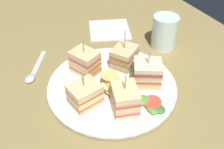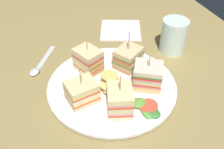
% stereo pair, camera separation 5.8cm
% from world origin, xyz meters
% --- Properties ---
extents(ground_plane, '(1.28, 0.91, 0.02)m').
position_xyz_m(ground_plane, '(0.00, 0.00, -0.01)').
color(ground_plane, olive).
extents(plate, '(0.30, 0.30, 0.01)m').
position_xyz_m(plate, '(0.00, 0.00, 0.01)').
color(plate, white).
rests_on(plate, ground_plane).
extents(sandwich_wedge_0, '(0.07, 0.07, 0.09)m').
position_xyz_m(sandwich_wedge_0, '(0.08, -0.01, 0.04)').
color(sandwich_wedge_0, beige).
rests_on(sandwich_wedge_0, plate).
extents(sandwich_wedge_1, '(0.08, 0.08, 0.09)m').
position_xyz_m(sandwich_wedge_1, '(0.03, 0.07, 0.04)').
color(sandwich_wedge_1, '#E5C08C').
rests_on(sandwich_wedge_1, plate).
extents(sandwich_wedge_2, '(0.08, 0.08, 0.10)m').
position_xyz_m(sandwich_wedge_2, '(-0.05, 0.06, 0.04)').
color(sandwich_wedge_2, beige).
rests_on(sandwich_wedge_2, plate).
extents(sandwich_wedge_3, '(0.08, 0.07, 0.09)m').
position_xyz_m(sandwich_wedge_3, '(-0.07, -0.03, 0.04)').
color(sandwich_wedge_3, beige).
rests_on(sandwich_wedge_3, plate).
extents(sandwich_wedge_4, '(0.06, 0.07, 0.09)m').
position_xyz_m(sandwich_wedge_4, '(0.02, -0.08, 0.04)').
color(sandwich_wedge_4, '#D1BA8E').
rests_on(sandwich_wedge_4, plate).
extents(chip_pile, '(0.07, 0.06, 0.03)m').
position_xyz_m(chip_pile, '(0.01, -0.01, 0.03)').
color(chip_pile, '#DCC570').
rests_on(chip_pile, plate).
extents(salad_garnish, '(0.07, 0.06, 0.01)m').
position_xyz_m(salad_garnish, '(0.09, 0.04, 0.02)').
color(salad_garnish, '#3D7A34').
rests_on(salad_garnish, plate).
extents(spoon, '(0.12, 0.09, 0.01)m').
position_xyz_m(spoon, '(-0.13, -0.15, 0.00)').
color(spoon, silver).
rests_on(spoon, ground_plane).
extents(napkin, '(0.16, 0.16, 0.01)m').
position_xyz_m(napkin, '(-0.24, 0.11, 0.00)').
color(napkin, white).
rests_on(napkin, ground_plane).
extents(drinking_glass, '(0.07, 0.07, 0.09)m').
position_xyz_m(drinking_glass, '(-0.09, 0.21, 0.04)').
color(drinking_glass, silver).
rests_on(drinking_glass, ground_plane).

